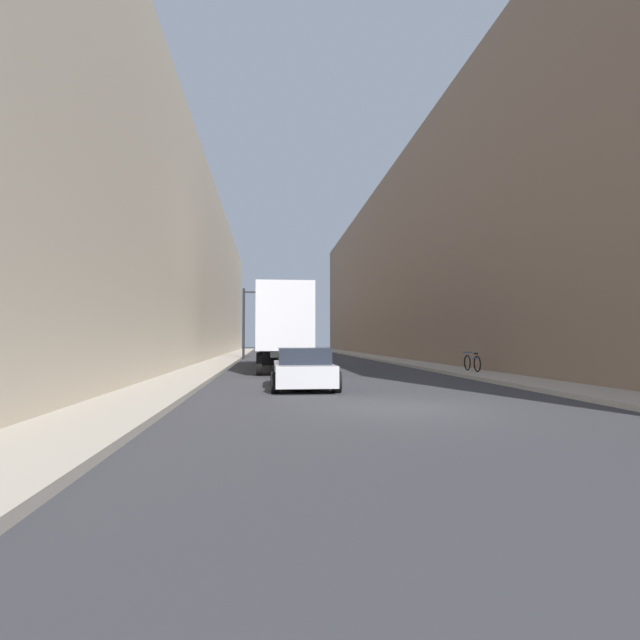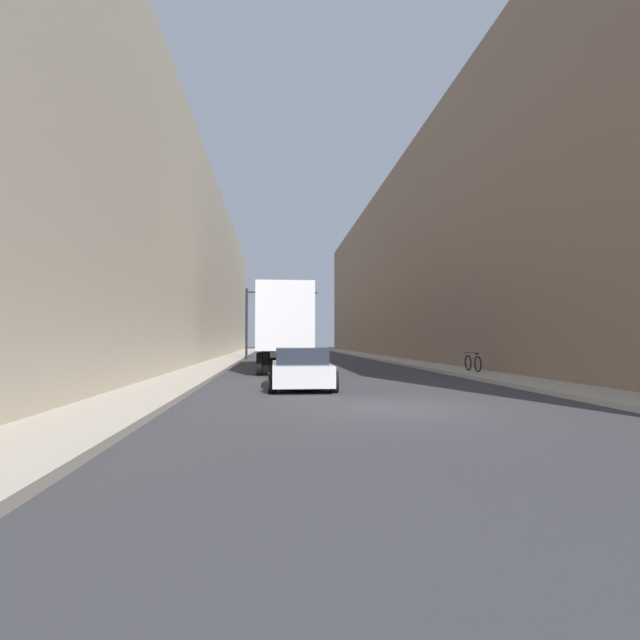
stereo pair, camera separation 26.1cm
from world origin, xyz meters
name	(u,v)px [view 2 (the right image)]	position (x,y,z in m)	size (l,w,h in m)	color
ground_plane	(390,408)	(0.00, 0.00, 0.00)	(200.00, 200.00, 0.00)	#38383D
sidewalk_right	(379,358)	(6.14, 30.00, 0.07)	(2.11, 80.00, 0.15)	#B2A899
sidewalk_left	(232,358)	(-6.14, 30.00, 0.07)	(2.11, 80.00, 0.15)	#B2A899
building_right	(425,265)	(10.19, 30.00, 7.98)	(6.00, 80.00, 15.95)	#846B56
building_left	(182,274)	(-10.19, 30.00, 6.95)	(6.00, 80.00, 13.90)	beige
semi_truck	(283,326)	(-2.22, 15.64, 2.31)	(2.50, 12.48, 4.09)	silver
sedan_car	(301,369)	(-1.82, 4.84, 0.64)	(2.06, 4.25, 1.32)	#B7B7BC
traffic_signal_gantry	(264,310)	(-3.49, 29.56, 4.00)	(5.91, 0.35, 5.76)	black
parked_bicycle	(473,363)	(6.26, 10.43, 0.53)	(0.44, 1.82, 0.86)	black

